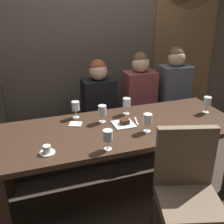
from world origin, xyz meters
The scene contains 19 objects.
ground centered at (0.00, 0.00, 0.00)m, with size 9.00×9.00×0.00m, color #382D26.
back_wall_tiled centered at (0.00, 1.22, 1.50)m, with size 6.00×0.12×3.00m, color brown.
arched_door centered at (1.35, 1.15, 1.36)m, with size 0.90×0.05×2.55m.
dining_table centered at (0.00, 0.00, 0.65)m, with size 2.20×0.84×0.74m.
banquette_bench centered at (0.00, 0.70, 0.23)m, with size 2.50×0.44×0.45m.
chair_near_side centered at (0.26, -0.72, 0.56)m, with size 0.54×0.54×0.98m.
diner_redhead centered at (0.01, 0.70, 0.80)m, with size 0.36×0.24×0.75m.
diner_bearded centered at (0.51, 0.71, 0.83)m, with size 0.36×0.24×0.79m.
diner_far_end centered at (0.96, 0.68, 0.84)m, with size 0.36×0.24×0.83m.
wine_glass_near_left centered at (0.94, 0.02, 0.85)m, with size 0.08×0.08×0.16m.
wine_glass_end_left centered at (-0.11, 0.15, 0.85)m, with size 0.08×0.08×0.16m.
wine_glass_far_right centered at (0.20, -0.16, 0.85)m, with size 0.08×0.08×0.16m.
wine_glass_near_right centered at (-0.22, -0.34, 0.85)m, with size 0.08×0.08×0.16m.
wine_glass_center_back centered at (0.17, 0.25, 0.86)m, with size 0.08×0.08×0.16m.
wine_glass_end_right centered at (-0.33, 0.33, 0.86)m, with size 0.08×0.08×0.16m.
espresso_cup centered at (-0.67, -0.24, 0.77)m, with size 0.12×0.12×0.06m.
dessert_plate centered at (0.05, 0.03, 0.75)m, with size 0.19×0.19×0.05m.
fork_on_table centered at (0.19, 0.06, 0.74)m, with size 0.02×0.17×0.01m, color silver.
folded_napkin centered at (-0.37, 0.18, 0.74)m, with size 0.11×0.10×0.01m, color silver.
Camera 1 is at (-0.80, -2.10, 1.86)m, focal length 44.65 mm.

